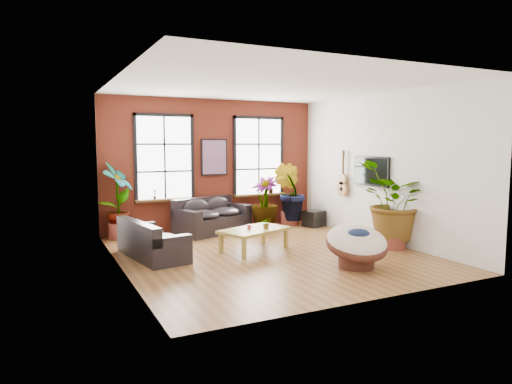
% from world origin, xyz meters
% --- Properties ---
extents(room, '(6.04, 6.54, 3.54)m').
position_xyz_m(room, '(0.00, 0.15, 1.75)').
color(room, brown).
rests_on(room, ground).
extents(sofa_back, '(2.19, 1.63, 0.91)m').
position_xyz_m(sofa_back, '(-0.27, 2.71, 0.41)').
color(sofa_back, black).
rests_on(sofa_back, ground).
extents(sofa_left, '(1.12, 2.05, 0.77)m').
position_xyz_m(sofa_left, '(-2.32, 0.74, 0.35)').
color(sofa_left, black).
rests_on(sofa_left, ground).
extents(coffee_table, '(1.71, 1.33, 0.58)m').
position_xyz_m(coffee_table, '(-0.16, 0.37, 0.43)').
color(coffee_table, olive).
rests_on(coffee_table, ground).
extents(papasan_chair, '(1.44, 1.45, 0.87)m').
position_xyz_m(papasan_chair, '(0.98, -1.69, 0.45)').
color(papasan_chair, '#4A241A').
rests_on(papasan_chair, ground).
extents(poster, '(0.74, 0.06, 0.98)m').
position_xyz_m(poster, '(0.00, 3.18, 1.95)').
color(poster, black).
rests_on(poster, room).
extents(tv_wall_unit, '(0.13, 1.86, 1.20)m').
position_xyz_m(tv_wall_unit, '(2.93, 0.60, 1.54)').
color(tv_wall_unit, black).
rests_on(tv_wall_unit, room).
extents(media_box, '(0.63, 0.57, 0.44)m').
position_xyz_m(media_box, '(2.63, 2.27, 0.22)').
color(media_box, black).
rests_on(media_box, ground).
extents(pot_back_left, '(0.66, 0.66, 0.39)m').
position_xyz_m(pot_back_left, '(-2.57, 2.94, 0.19)').
color(pot_back_left, brown).
rests_on(pot_back_left, ground).
extents(pot_back_right, '(0.62, 0.62, 0.38)m').
position_xyz_m(pot_back_right, '(2.14, 2.78, 0.19)').
color(pot_back_right, brown).
rests_on(pot_back_right, ground).
extents(pot_right_wall, '(0.71, 0.71, 0.39)m').
position_xyz_m(pot_right_wall, '(2.70, -0.80, 0.20)').
color(pot_right_wall, brown).
rests_on(pot_right_wall, ground).
extents(pot_mid, '(0.58, 0.58, 0.33)m').
position_xyz_m(pot_mid, '(1.15, 2.40, 0.16)').
color(pot_mid, brown).
rests_on(pot_mid, ground).
extents(floor_plant_back_left, '(1.05, 1.09, 1.73)m').
position_xyz_m(floor_plant_back_left, '(-2.59, 2.93, 1.01)').
color(floor_plant_back_left, '#2C5C18').
rests_on(floor_plant_back_left, ground).
extents(floor_plant_back_right, '(1.12, 1.14, 1.61)m').
position_xyz_m(floor_plant_back_right, '(2.10, 2.75, 0.96)').
color(floor_plant_back_right, '#2C5C18').
rests_on(floor_plant_back_right, ground).
extents(floor_plant_right_wall, '(2.07, 1.99, 1.78)m').
position_xyz_m(floor_plant_right_wall, '(2.72, -0.77, 1.05)').
color(floor_plant_right_wall, '#2C5C18').
rests_on(floor_plant_right_wall, ground).
extents(floor_plant_mid, '(1.00, 1.00, 1.30)m').
position_xyz_m(floor_plant_mid, '(1.12, 2.38, 0.79)').
color(floor_plant_mid, '#2C5C18').
rests_on(floor_plant_mid, ground).
extents(table_plant, '(0.27, 0.25, 0.24)m').
position_xyz_m(table_plant, '(0.08, 0.25, 0.60)').
color(table_plant, '#2C5C18').
rests_on(table_plant, coffee_table).
extents(sill_plant_left, '(0.17, 0.17, 0.27)m').
position_xyz_m(sill_plant_left, '(-1.65, 3.13, 1.04)').
color(sill_plant_left, '#2C5C18').
rests_on(sill_plant_left, room).
extents(sill_plant_right, '(0.19, 0.19, 0.27)m').
position_xyz_m(sill_plant_right, '(1.70, 3.13, 1.04)').
color(sill_plant_right, '#2C5C18').
rests_on(sill_plant_right, room).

